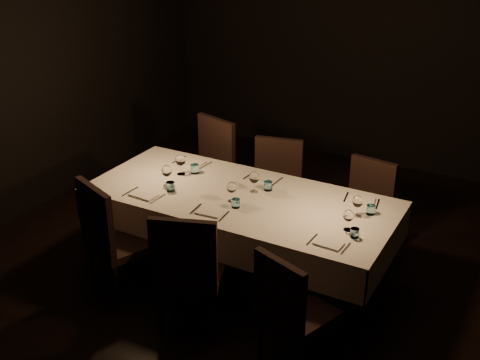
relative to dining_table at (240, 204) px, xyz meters
The scene contains 14 objects.
room 0.81m from the dining_table, ahead, with size 5.01×6.01×3.01m.
dining_table is the anchor object (origin of this frame).
chair_near_left 1.05m from the dining_table, 135.50° to the right, with size 0.63×0.63×1.01m.
place_setting_near_left 0.68m from the dining_table, 160.93° to the right, with size 0.33×0.40×0.18m.
chair_near_center 0.83m from the dining_table, 88.33° to the right, with size 0.61×0.61×0.99m.
place_setting_near_center 0.26m from the dining_table, 91.33° to the right, with size 0.30×0.39×0.17m.
chair_near_right 1.20m from the dining_table, 45.03° to the right, with size 0.55×0.55×0.90m.
place_setting_near_right 1.00m from the dining_table, 12.71° to the right, with size 0.29×0.39×0.16m.
chair_far_left 1.14m from the dining_table, 135.50° to the left, with size 0.61×0.61×1.02m.
place_setting_far_left 0.70m from the dining_table, 161.56° to the left, with size 0.34×0.41×0.19m.
chair_far_center 0.82m from the dining_table, 94.15° to the left, with size 0.54×0.54×0.94m.
place_setting_far_center 0.27m from the dining_table, 71.84° to the left, with size 0.32×0.40×0.18m.
chair_far_right 1.19m from the dining_table, 46.81° to the left, with size 0.48×0.48×0.89m.
place_setting_far_right 0.99m from the dining_table, 12.87° to the left, with size 0.32×0.39×0.17m.
Camera 1 is at (2.11, -3.84, 2.91)m, focal length 45.00 mm.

